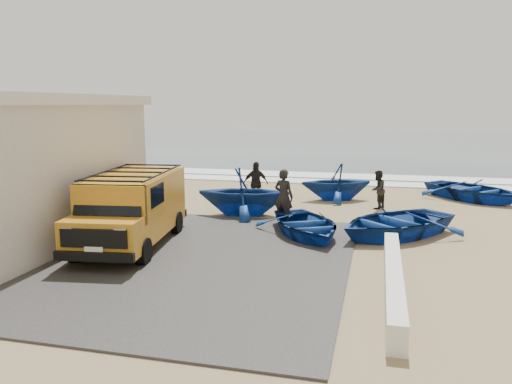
{
  "coord_description": "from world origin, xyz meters",
  "views": [
    {
      "loc": [
        4.6,
        -13.75,
        4.02
      ],
      "look_at": [
        0.74,
        1.78,
        1.2
      ],
      "focal_mm": 35.0,
      "sensor_mm": 36.0,
      "label": 1
    }
  ],
  "objects_px": {
    "fisherman_back": "(256,183)",
    "boat_near_left": "(305,224)",
    "parapet": "(393,279)",
    "boat_far_left": "(336,182)",
    "fisherman_front": "(284,197)",
    "fisherman_middle": "(378,190)",
    "boat_far_right": "(472,190)",
    "boat_near_right": "(394,222)",
    "van": "(132,206)",
    "boat_mid_left": "(244,192)"
  },
  "relations": [
    {
      "from": "fisherman_back",
      "to": "boat_near_left",
      "type": "bearing_deg",
      "value": -86.4
    },
    {
      "from": "parapet",
      "to": "boat_far_left",
      "type": "relative_size",
      "value": 2.03
    },
    {
      "from": "boat_far_left",
      "to": "fisherman_back",
      "type": "height_order",
      "value": "fisherman_back"
    },
    {
      "from": "parapet",
      "to": "fisherman_front",
      "type": "height_order",
      "value": "fisherman_front"
    },
    {
      "from": "fisherman_middle",
      "to": "fisherman_back",
      "type": "relative_size",
      "value": 0.85
    },
    {
      "from": "boat_far_left",
      "to": "fisherman_front",
      "type": "distance_m",
      "value": 4.99
    },
    {
      "from": "fisherman_front",
      "to": "fisherman_back",
      "type": "height_order",
      "value": "fisherman_front"
    },
    {
      "from": "boat_far_right",
      "to": "fisherman_front",
      "type": "xyz_separation_m",
      "value": [
        -6.97,
        -6.16,
        0.51
      ]
    },
    {
      "from": "parapet",
      "to": "fisherman_middle",
      "type": "relative_size",
      "value": 3.99
    },
    {
      "from": "boat_far_left",
      "to": "boat_far_right",
      "type": "distance_m",
      "value": 5.8
    },
    {
      "from": "boat_near_right",
      "to": "fisherman_back",
      "type": "bearing_deg",
      "value": -171.49
    },
    {
      "from": "parapet",
      "to": "fisherman_middle",
      "type": "height_order",
      "value": "fisherman_middle"
    },
    {
      "from": "boat_near_right",
      "to": "boat_far_right",
      "type": "bearing_deg",
      "value": 107.2
    },
    {
      "from": "fisherman_back",
      "to": "fisherman_front",
      "type": "bearing_deg",
      "value": -87.63
    },
    {
      "from": "van",
      "to": "fisherman_front",
      "type": "relative_size",
      "value": 2.75
    },
    {
      "from": "boat_near_left",
      "to": "boat_mid_left",
      "type": "height_order",
      "value": "boat_mid_left"
    },
    {
      "from": "fisherman_front",
      "to": "van",
      "type": "bearing_deg",
      "value": 61.95
    },
    {
      "from": "fisherman_middle",
      "to": "fisherman_back",
      "type": "height_order",
      "value": "fisherman_back"
    },
    {
      "from": "van",
      "to": "boat_far_left",
      "type": "height_order",
      "value": "van"
    },
    {
      "from": "boat_near_left",
      "to": "fisherman_middle",
      "type": "distance_m",
      "value": 5.27
    },
    {
      "from": "fisherman_back",
      "to": "van",
      "type": "bearing_deg",
      "value": -134.9
    },
    {
      "from": "fisherman_back",
      "to": "boat_far_left",
      "type": "bearing_deg",
      "value": 3.51
    },
    {
      "from": "boat_mid_left",
      "to": "fisherman_front",
      "type": "relative_size",
      "value": 1.76
    },
    {
      "from": "boat_near_right",
      "to": "fisherman_back",
      "type": "distance_m",
      "value": 6.48
    },
    {
      "from": "boat_mid_left",
      "to": "fisherman_back",
      "type": "height_order",
      "value": "fisherman_back"
    },
    {
      "from": "boat_near_left",
      "to": "parapet",
      "type": "bearing_deg",
      "value": -85.9
    },
    {
      "from": "boat_far_right",
      "to": "fisherman_back",
      "type": "height_order",
      "value": "fisherman_back"
    },
    {
      "from": "boat_far_left",
      "to": "boat_far_right",
      "type": "relative_size",
      "value": 0.7
    },
    {
      "from": "boat_near_left",
      "to": "fisherman_back",
      "type": "bearing_deg",
      "value": 93.87
    },
    {
      "from": "boat_near_left",
      "to": "fisherman_front",
      "type": "xyz_separation_m",
      "value": [
        -0.95,
        1.41,
        0.57
      ]
    },
    {
      "from": "boat_near_left",
      "to": "boat_far_right",
      "type": "distance_m",
      "value": 9.67
    },
    {
      "from": "boat_near_right",
      "to": "fisherman_front",
      "type": "height_order",
      "value": "fisherman_front"
    },
    {
      "from": "boat_near_right",
      "to": "boat_far_right",
      "type": "xyz_separation_m",
      "value": [
        3.37,
        6.9,
        -0.0
      ]
    },
    {
      "from": "parapet",
      "to": "boat_near_left",
      "type": "xyz_separation_m",
      "value": [
        -2.53,
        4.1,
        0.1
      ]
    },
    {
      "from": "van",
      "to": "boat_near_right",
      "type": "height_order",
      "value": "van"
    },
    {
      "from": "boat_far_left",
      "to": "boat_near_left",
      "type": "bearing_deg",
      "value": -24.62
    },
    {
      "from": "parapet",
      "to": "fisherman_back",
      "type": "xyz_separation_m",
      "value": [
        -5.2,
        8.45,
        0.6
      ]
    },
    {
      "from": "van",
      "to": "boat_far_left",
      "type": "distance_m",
      "value": 9.81
    },
    {
      "from": "boat_far_left",
      "to": "boat_far_right",
      "type": "bearing_deg",
      "value": 82.57
    },
    {
      "from": "fisherman_middle",
      "to": "fisherman_back",
      "type": "xyz_separation_m",
      "value": [
        -4.78,
        -0.47,
        0.13
      ]
    },
    {
      "from": "fisherman_middle",
      "to": "boat_near_left",
      "type": "bearing_deg",
      "value": 1.39
    },
    {
      "from": "boat_near_left",
      "to": "boat_near_right",
      "type": "height_order",
      "value": "boat_near_right"
    },
    {
      "from": "parapet",
      "to": "boat_far_left",
      "type": "xyz_separation_m",
      "value": [
        -2.14,
        10.32,
        0.5
      ]
    },
    {
      "from": "boat_near_left",
      "to": "fisherman_back",
      "type": "distance_m",
      "value": 5.13
    },
    {
      "from": "boat_near_right",
      "to": "fisherman_middle",
      "type": "xyz_separation_m",
      "value": [
        -0.54,
        4.15,
        0.31
      ]
    },
    {
      "from": "boat_far_left",
      "to": "fisherman_middle",
      "type": "distance_m",
      "value": 2.22
    },
    {
      "from": "parapet",
      "to": "fisherman_back",
      "type": "bearing_deg",
      "value": 121.59
    },
    {
      "from": "boat_near_right",
      "to": "boat_mid_left",
      "type": "height_order",
      "value": "boat_mid_left"
    },
    {
      "from": "van",
      "to": "boat_far_right",
      "type": "xyz_separation_m",
      "value": [
        10.68,
        9.76,
        -0.71
      ]
    },
    {
      "from": "van",
      "to": "fisherman_middle",
      "type": "distance_m",
      "value": 9.75
    }
  ]
}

